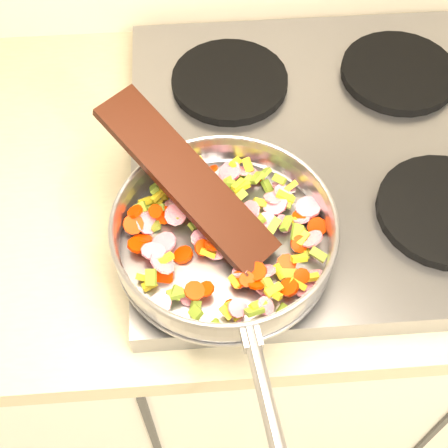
{
  "coord_description": "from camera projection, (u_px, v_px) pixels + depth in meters",
  "views": [
    {
      "loc": [
        -0.91,
        1.05,
        1.66
      ],
      "look_at": [
        -0.87,
        1.48,
        1.01
      ],
      "focal_mm": 50.0,
      "sensor_mm": 36.0,
      "label": 1
    }
  ],
  "objects": [
    {
      "name": "cooktop",
      "position": [
        326.0,
        153.0,
        0.97
      ],
      "size": [
        0.6,
        0.6,
        0.04
      ],
      "primitive_type": "cube",
      "color": "#939399",
      "rests_on": "counter_top"
    },
    {
      "name": "saute_pan",
      "position": [
        224.0,
        234.0,
        0.8
      ],
      "size": [
        0.33,
        0.5,
        0.06
      ],
      "rotation": [
        0.0,
        0.0,
        0.13
      ],
      "color": "#9E9EA5",
      "rests_on": "grate_fl"
    },
    {
      "name": "grate_fr",
      "position": [
        445.0,
        210.0,
        0.87
      ],
      "size": [
        0.19,
        0.19,
        0.02
      ],
      "primitive_type": "cylinder",
      "color": "black",
      "rests_on": "cooktop"
    },
    {
      "name": "wooden_spatula",
      "position": [
        187.0,
        179.0,
        0.8
      ],
      "size": [
        0.23,
        0.25,
        0.11
      ],
      "primitive_type": "cube",
      "rotation": [
        0.0,
        -0.33,
        2.3
      ],
      "color": "black",
      "rests_on": "saute_pan"
    },
    {
      "name": "grate_bl",
      "position": [
        230.0,
        81.0,
        1.02
      ],
      "size": [
        0.19,
        0.19,
        0.02
      ],
      "primitive_type": "cylinder",
      "color": "black",
      "rests_on": "cooktop"
    },
    {
      "name": "grate_fl",
      "position": [
        246.0,
        223.0,
        0.86
      ],
      "size": [
        0.19,
        0.19,
        0.02
      ],
      "primitive_type": "cylinder",
      "color": "black",
      "rests_on": "cooktop"
    },
    {
      "name": "vegetable_heap",
      "position": [
        227.0,
        231.0,
        0.82
      ],
      "size": [
        0.28,
        0.27,
        0.05
      ],
      "color": "olive",
      "rests_on": "saute_pan"
    },
    {
      "name": "grate_br",
      "position": [
        399.0,
        72.0,
        1.03
      ],
      "size": [
        0.19,
        0.19,
        0.02
      ],
      "primitive_type": "cylinder",
      "color": "black",
      "rests_on": "cooktop"
    }
  ]
}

